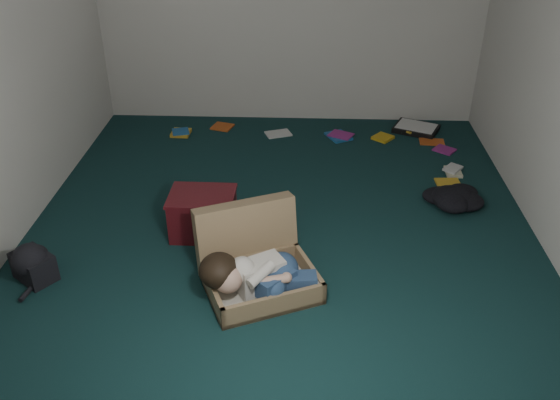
{
  "coord_description": "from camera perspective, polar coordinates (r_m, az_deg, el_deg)",
  "views": [
    {
      "loc": [
        0.16,
        -3.94,
        2.61
      ],
      "look_at": [
        0.0,
        -0.15,
        0.35
      ],
      "focal_mm": 38.0,
      "sensor_mm": 36.0,
      "label": 1
    }
  ],
  "objects": [
    {
      "name": "clothing_pile",
      "position": [
        5.22,
        16.03,
        0.39
      ],
      "size": [
        0.54,
        0.48,
        0.15
      ],
      "primitive_type": null,
      "rotation": [
        0.0,
        0.0,
        -0.25
      ],
      "color": "black",
      "rests_on": "floor"
    },
    {
      "name": "wall_front",
      "position": [
        2.15,
        -2.43,
        -6.85
      ],
      "size": [
        4.5,
        0.0,
        4.5
      ],
      "primitive_type": "plane",
      "rotation": [
        -1.57,
        0.0,
        0.0
      ],
      "color": "silver",
      "rests_on": "ground"
    },
    {
      "name": "backpack",
      "position": [
        4.49,
        -22.62,
        -5.85
      ],
      "size": [
        0.46,
        0.45,
        0.22
      ],
      "primitive_type": null,
      "rotation": [
        0.0,
        0.0,
        -0.64
      ],
      "color": "black",
      "rests_on": "floor"
    },
    {
      "name": "book_scatter",
      "position": [
        6.13,
        7.29,
        5.42
      ],
      "size": [
        2.96,
        1.44,
        0.02
      ],
      "color": "gold",
      "rests_on": "floor"
    },
    {
      "name": "person",
      "position": [
        3.92,
        -2.25,
        -7.17
      ],
      "size": [
        0.8,
        0.42,
        0.33
      ],
      "rotation": [
        0.0,
        0.0,
        0.41
      ],
      "color": "silver",
      "rests_on": "suitcase"
    },
    {
      "name": "paper_tray",
      "position": [
        6.54,
        12.97,
        6.73
      ],
      "size": [
        0.54,
        0.48,
        0.06
      ],
      "rotation": [
        0.0,
        0.0,
        -0.42
      ],
      "color": "black",
      "rests_on": "floor"
    },
    {
      "name": "suitcase",
      "position": [
        4.09,
        -2.4,
        -6.04
      ],
      "size": [
        0.94,
        0.93,
        0.53
      ],
      "rotation": [
        0.0,
        0.0,
        0.41
      ],
      "color": "#8E724E",
      "rests_on": "floor"
    },
    {
      "name": "floor",
      "position": [
        4.73,
        0.08,
        -2.72
      ],
      "size": [
        4.5,
        4.5,
        0.0
      ],
      "primitive_type": "plane",
      "color": "#0F2A2A",
      "rests_on": "ground"
    },
    {
      "name": "maroon_bin",
      "position": [
        4.62,
        -7.42,
        -1.33
      ],
      "size": [
        0.51,
        0.4,
        0.35
      ],
      "rotation": [
        0.0,
        0.0,
        -0.01
      ],
      "color": "#480E14",
      "rests_on": "floor"
    }
  ]
}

